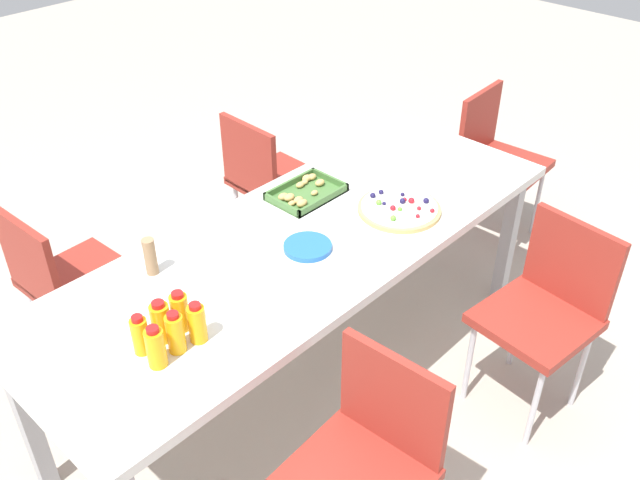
{
  "coord_description": "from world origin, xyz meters",
  "views": [
    {
      "loc": [
        -1.55,
        -1.54,
        2.26
      ],
      "look_at": [
        0.01,
        -0.08,
        0.77
      ],
      "focal_mm": 38.83,
      "sensor_mm": 36.0,
      "label": 1
    }
  ],
  "objects_px": {
    "chair_near_right": "(548,304)",
    "juice_bottle_2": "(197,323)",
    "cardboard_tube": "(150,257)",
    "juice_bottle_4": "(161,322)",
    "chair_end": "(495,153)",
    "napkin_stack": "(203,247)",
    "chair_far_right": "(268,176)",
    "juice_bottle_3": "(140,335)",
    "chair_near_left": "(368,456)",
    "juice_bottle_1": "(175,333)",
    "fruit_pizza": "(399,208)",
    "party_table": "(305,251)",
    "juice_bottle_5": "(180,312)",
    "juice_bottle_0": "(156,347)",
    "chair_far_left": "(63,277)",
    "plate_stack": "(308,247)",
    "snack_tray": "(305,193)"
  },
  "relations": [
    {
      "from": "chair_near_right",
      "to": "cardboard_tube",
      "type": "relative_size",
      "value": 5.82
    },
    {
      "from": "chair_end",
      "to": "chair_near_left",
      "type": "distance_m",
      "value": 2.14
    },
    {
      "from": "juice_bottle_1",
      "to": "napkin_stack",
      "type": "bearing_deg",
      "value": 43.12
    },
    {
      "from": "juice_bottle_4",
      "to": "chair_end",
      "type": "bearing_deg",
      "value": 3.35
    },
    {
      "from": "juice_bottle_4",
      "to": "juice_bottle_5",
      "type": "bearing_deg",
      "value": -0.86
    },
    {
      "from": "snack_tray",
      "to": "cardboard_tube",
      "type": "distance_m",
      "value": 0.76
    },
    {
      "from": "party_table",
      "to": "juice_bottle_0",
      "type": "xyz_separation_m",
      "value": [
        -0.79,
        -0.15,
        0.13
      ]
    },
    {
      "from": "juice_bottle_3",
      "to": "juice_bottle_0",
      "type": "bearing_deg",
      "value": -90.96
    },
    {
      "from": "party_table",
      "to": "napkin_stack",
      "type": "distance_m",
      "value": 0.39
    },
    {
      "from": "chair_near_right",
      "to": "juice_bottle_4",
      "type": "xyz_separation_m",
      "value": [
        -1.29,
        0.69,
        0.32
      ]
    },
    {
      "from": "juice_bottle_5",
      "to": "fruit_pizza",
      "type": "bearing_deg",
      "value": -4.31
    },
    {
      "from": "chair_end",
      "to": "chair_near_left",
      "type": "xyz_separation_m",
      "value": [
        -1.99,
        -0.78,
        0.0
      ]
    },
    {
      "from": "chair_far_right",
      "to": "juice_bottle_3",
      "type": "relative_size",
      "value": 5.9
    },
    {
      "from": "juice_bottle_0",
      "to": "juice_bottle_5",
      "type": "relative_size",
      "value": 1.02
    },
    {
      "from": "chair_far_left",
      "to": "juice_bottle_0",
      "type": "height_order",
      "value": "juice_bottle_0"
    },
    {
      "from": "fruit_pizza",
      "to": "juice_bottle_4",
      "type": "bearing_deg",
      "value": 175.91
    },
    {
      "from": "chair_far_right",
      "to": "juice_bottle_2",
      "type": "bearing_deg",
      "value": -49.62
    },
    {
      "from": "chair_near_left",
      "to": "plate_stack",
      "type": "relative_size",
      "value": 4.57
    },
    {
      "from": "juice_bottle_0",
      "to": "juice_bottle_2",
      "type": "xyz_separation_m",
      "value": [
        0.15,
        -0.0,
        -0.0
      ]
    },
    {
      "from": "chair_near_right",
      "to": "juice_bottle_2",
      "type": "distance_m",
      "value": 1.4
    },
    {
      "from": "juice_bottle_3",
      "to": "party_table",
      "type": "bearing_deg",
      "value": 5.04
    },
    {
      "from": "chair_near_right",
      "to": "plate_stack",
      "type": "xyz_separation_m",
      "value": [
        -0.63,
        0.7,
        0.26
      ]
    },
    {
      "from": "chair_end",
      "to": "napkin_stack",
      "type": "xyz_separation_m",
      "value": [
        -1.85,
        0.17,
        0.25
      ]
    },
    {
      "from": "cardboard_tube",
      "to": "chair_far_right",
      "type": "bearing_deg",
      "value": 27.06
    },
    {
      "from": "chair_far_right",
      "to": "plate_stack",
      "type": "bearing_deg",
      "value": -32.55
    },
    {
      "from": "juice_bottle_1",
      "to": "juice_bottle_2",
      "type": "relative_size",
      "value": 1.03
    },
    {
      "from": "juice_bottle_1",
      "to": "juice_bottle_3",
      "type": "xyz_separation_m",
      "value": [
        -0.08,
        0.07,
        -0.0
      ]
    },
    {
      "from": "fruit_pizza",
      "to": "chair_far_right",
      "type": "bearing_deg",
      "value": 82.46
    },
    {
      "from": "juice_bottle_4",
      "to": "juice_bottle_2",
      "type": "bearing_deg",
      "value": -48.74
    },
    {
      "from": "party_table",
      "to": "napkin_stack",
      "type": "height_order",
      "value": "napkin_stack"
    },
    {
      "from": "chair_near_right",
      "to": "juice_bottle_1",
      "type": "xyz_separation_m",
      "value": [
        -1.29,
        0.62,
        0.32
      ]
    },
    {
      "from": "chair_far_right",
      "to": "juice_bottle_5",
      "type": "height_order",
      "value": "juice_bottle_5"
    },
    {
      "from": "chair_end",
      "to": "juice_bottle_2",
      "type": "height_order",
      "value": "juice_bottle_2"
    },
    {
      "from": "juice_bottle_1",
      "to": "napkin_stack",
      "type": "height_order",
      "value": "juice_bottle_1"
    },
    {
      "from": "juice_bottle_0",
      "to": "party_table",
      "type": "bearing_deg",
      "value": 10.87
    },
    {
      "from": "chair_far_right",
      "to": "juice_bottle_3",
      "type": "height_order",
      "value": "juice_bottle_3"
    },
    {
      "from": "chair_far_left",
      "to": "chair_near_right",
      "type": "height_order",
      "value": "same"
    },
    {
      "from": "juice_bottle_0",
      "to": "juice_bottle_1",
      "type": "relative_size",
      "value": 0.99
    },
    {
      "from": "cardboard_tube",
      "to": "chair_near_right",
      "type": "bearing_deg",
      "value": -42.09
    },
    {
      "from": "chair_near_right",
      "to": "chair_far_left",
      "type": "bearing_deg",
      "value": 44.62
    },
    {
      "from": "juice_bottle_4",
      "to": "party_table",
      "type": "bearing_deg",
      "value": 5.59
    },
    {
      "from": "juice_bottle_3",
      "to": "cardboard_tube",
      "type": "distance_m",
      "value": 0.4
    },
    {
      "from": "napkin_stack",
      "to": "chair_near_right",
      "type": "bearing_deg",
      "value": -47.95
    },
    {
      "from": "juice_bottle_5",
      "to": "cardboard_tube",
      "type": "relative_size",
      "value": 1.02
    },
    {
      "from": "chair_far_left",
      "to": "juice_bottle_4",
      "type": "height_order",
      "value": "juice_bottle_4"
    },
    {
      "from": "chair_near_left",
      "to": "chair_far_left",
      "type": "bearing_deg",
      "value": 3.53
    },
    {
      "from": "juice_bottle_2",
      "to": "cardboard_tube",
      "type": "relative_size",
      "value": 1.02
    },
    {
      "from": "juice_bottle_2",
      "to": "cardboard_tube",
      "type": "height_order",
      "value": "juice_bottle_2"
    },
    {
      "from": "juice_bottle_0",
      "to": "juice_bottle_4",
      "type": "height_order",
      "value": "juice_bottle_4"
    },
    {
      "from": "party_table",
      "to": "juice_bottle_5",
      "type": "height_order",
      "value": "juice_bottle_5"
    }
  ]
}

